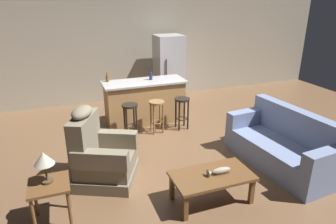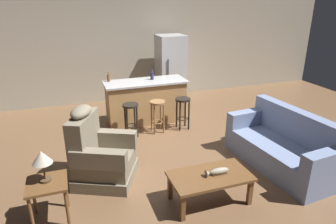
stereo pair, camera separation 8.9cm
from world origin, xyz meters
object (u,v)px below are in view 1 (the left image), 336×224
Objects in this scene: couch at (283,146)px; bar_stool_left at (130,114)px; coffee_table at (212,178)px; bottle_short_amber at (151,76)px; bar_stool_right at (182,108)px; bottle_tall_green at (107,78)px; recliner_near_lamp at (101,156)px; kitchen_island at (145,102)px; refrigerator at (169,69)px; table_lamp at (44,160)px; fish_figurine at (219,171)px; bar_stool_middle at (157,111)px; end_table at (50,190)px.

couch is 2.90× the size of bar_stool_left.
bottle_short_amber reaches higher than coffee_table.
bottle_tall_green reaches higher than bar_stool_right.
recliner_near_lamp is 0.67× the size of kitchen_island.
refrigerator is 8.70× the size of bottle_tall_green.
refrigerator is at bearing 52.22° from table_lamp.
coffee_table is 0.92× the size of recliner_near_lamp.
coffee_table is 4.77× the size of bottle_short_amber.
table_lamp is (-2.16, 0.37, 0.41)m from fish_figurine.
recliner_near_lamp is 1.95m from bar_stool_middle.
couch is 2.52m from bar_stool_middle.
fish_figurine is at bearing -9.77° from table_lamp.
recliner_near_lamp is at bearing -103.07° from bottle_tall_green.
refrigerator is at bearing 77.30° from coffee_table.
kitchen_island is at bearing -63.13° from couch.
bar_stool_right is (-1.00, 1.98, 0.13)m from couch.
kitchen_island is 0.80m from bar_stool_left.
table_lamp is (-2.07, 0.35, 0.50)m from coffee_table.
coffee_table is 5.44× the size of bottle_tall_green.
couch is 2.22m from bar_stool_right.
fish_figurine is 4.39m from refrigerator.
recliner_near_lamp is 1.76× the size of bar_stool_left.
bottle_short_amber is (-0.46, 0.70, 0.57)m from bar_stool_right.
bar_stool_left is (1.51, 2.11, 0.01)m from end_table.
bottle_short_amber is (2.18, 2.77, 0.17)m from table_lamp.
bar_stool_right is (1.12, 0.00, 0.00)m from bar_stool_left.
refrigerator is (0.94, 1.83, 0.41)m from bar_stool_middle.
fish_figurine is 0.50× the size of bar_stool_right.
kitchen_island is 2.65× the size of bar_stool_right.
bottle_tall_green is at bearing 134.06° from bar_stool_middle.
bar_stool_left is 2.95× the size of bottle_short_amber.
bottle_tall_green reaches higher than end_table.
bottle_short_amber reaches higher than kitchen_island.
fish_figurine is 2.53m from bar_stool_left.
refrigerator reaches higher than coffee_table.
bar_stool_left is at bearing -129.45° from refrigerator.
bar_stool_left is (-0.55, 2.43, 0.11)m from coffee_table.
couch is at bearing -80.80° from refrigerator.
end_table is at bearing -141.30° from bar_stool_right.
bottle_short_amber is (-0.85, -1.13, 0.16)m from refrigerator.
fish_figurine is 3.08m from kitchen_island.
table_lamp is at bearing -126.58° from kitchen_island.
fish_figurine is at bearing -101.46° from refrigerator.
bottle_tall_green is at bearing 103.93° from coffee_table.
bar_stool_left and bar_stool_middle have the same top height.
refrigerator reaches higher than recliner_near_lamp.
couch is 3.13m from bottle_short_amber.
couch is (1.58, 0.46, -0.02)m from coffee_table.
end_table is at bearing -125.62° from bar_stool_left.
bottle_short_amber is at bearing 89.61° from fish_figurine.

